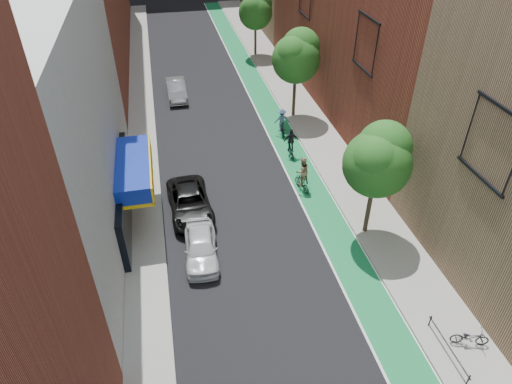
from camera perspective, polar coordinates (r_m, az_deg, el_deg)
bike_lane at (r=37.64m, az=1.42°, el=10.54°), size 2.00×68.00×0.01m
sidewalk_left at (r=36.79m, az=-14.11°, el=8.89°), size 2.00×68.00×0.15m
sidewalk_right at (r=38.23m, az=5.13°, el=10.93°), size 3.00×68.00×0.15m
building_left_white at (r=24.36m, az=-27.60°, el=6.84°), size 8.00×20.00×12.00m
tree_near at (r=22.77m, az=15.07°, el=4.03°), size 3.40×3.36×6.42m
tree_mid at (r=34.41m, az=5.12°, el=16.69°), size 3.55×3.53×6.74m
tree_far at (r=47.50m, az=-0.03°, el=21.83°), size 3.30×3.25×6.21m
parked_car_white at (r=23.07m, az=-6.89°, el=-6.80°), size 1.85×4.09×1.36m
parked_car_black at (r=25.93m, az=-8.27°, el=-1.32°), size 2.51×5.02×1.37m
parked_car_silver at (r=39.62m, az=-9.91°, el=12.50°), size 1.55×4.35×1.43m
cyclist_lane_near at (r=27.47m, az=5.78°, el=2.08°), size 1.04×1.58×2.18m
cyclist_lane_mid at (r=30.77m, az=4.41°, el=5.76°), size 0.99×1.59×2.00m
cyclist_lane_far at (r=33.36m, az=3.26°, el=8.54°), size 1.08×1.86×1.97m
parked_bike_far at (r=21.38m, az=25.17°, el=-16.11°), size 1.64×0.99×0.81m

